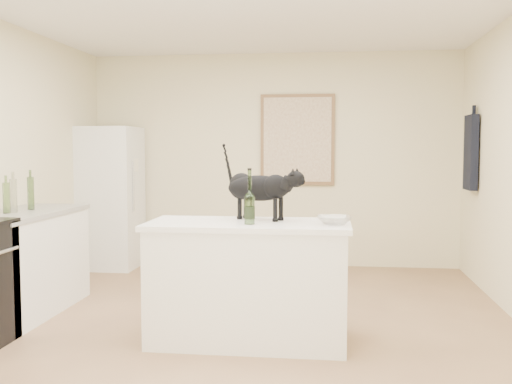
# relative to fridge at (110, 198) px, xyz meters

# --- Properties ---
(floor) EXTENTS (5.50, 5.50, 0.00)m
(floor) POSITION_rel_fridge_xyz_m (1.95, -2.35, -0.85)
(floor) COLOR #9B7652
(floor) RESTS_ON ground
(wall_back) EXTENTS (4.50, 0.00, 4.50)m
(wall_back) POSITION_rel_fridge_xyz_m (1.95, 0.40, 0.45)
(wall_back) COLOR beige
(wall_back) RESTS_ON ground
(wall_front) EXTENTS (4.50, 0.00, 4.50)m
(wall_front) POSITION_rel_fridge_xyz_m (1.95, -5.10, 0.45)
(wall_front) COLOR beige
(wall_front) RESTS_ON ground
(island_base) EXTENTS (1.44, 0.67, 0.86)m
(island_base) POSITION_rel_fridge_xyz_m (2.05, -2.55, -0.42)
(island_base) COLOR white
(island_base) RESTS_ON floor
(island_top) EXTENTS (1.50, 0.70, 0.04)m
(island_top) POSITION_rel_fridge_xyz_m (2.05, -2.55, 0.03)
(island_top) COLOR white
(island_top) RESTS_ON island_base
(left_cabinets) EXTENTS (0.60, 1.40, 0.86)m
(left_cabinets) POSITION_rel_fridge_xyz_m (0.00, -2.05, -0.42)
(left_cabinets) COLOR white
(left_cabinets) RESTS_ON floor
(left_countertop) EXTENTS (0.62, 1.44, 0.04)m
(left_countertop) POSITION_rel_fridge_xyz_m (0.00, -2.05, 0.03)
(left_countertop) COLOR gray
(left_countertop) RESTS_ON left_cabinets
(fridge) EXTENTS (0.68, 0.68, 1.70)m
(fridge) POSITION_rel_fridge_xyz_m (0.00, 0.00, 0.00)
(fridge) COLOR white
(fridge) RESTS_ON floor
(artwork_frame) EXTENTS (0.90, 0.03, 1.10)m
(artwork_frame) POSITION_rel_fridge_xyz_m (2.25, 0.37, 0.70)
(artwork_frame) COLOR brown
(artwork_frame) RESTS_ON wall_back
(artwork_canvas) EXTENTS (0.82, 0.00, 1.02)m
(artwork_canvas) POSITION_rel_fridge_xyz_m (2.25, 0.35, 0.70)
(artwork_canvas) COLOR beige
(artwork_canvas) RESTS_ON wall_back
(hanging_garment) EXTENTS (0.08, 0.34, 0.80)m
(hanging_garment) POSITION_rel_fridge_xyz_m (4.14, -0.30, 0.55)
(hanging_garment) COLOR black
(hanging_garment) RESTS_ON wall_right
(black_cat) EXTENTS (0.64, 0.41, 0.43)m
(black_cat) POSITION_rel_fridge_xyz_m (2.11, -2.40, 0.27)
(black_cat) COLOR black
(black_cat) RESTS_ON island_top
(wine_bottle) EXTENTS (0.09, 0.09, 0.35)m
(wine_bottle) POSITION_rel_fridge_xyz_m (2.07, -2.67, 0.23)
(wine_bottle) COLOR #315D25
(wine_bottle) RESTS_ON island_top
(glass_bowl) EXTENTS (0.28, 0.28, 0.06)m
(glass_bowl) POSITION_rel_fridge_xyz_m (2.68, -2.62, 0.08)
(glass_bowl) COLOR white
(glass_bowl) RESTS_ON island_top
(fridge_paper) EXTENTS (0.01, 0.12, 0.16)m
(fridge_paper) POSITION_rel_fridge_xyz_m (0.34, -0.02, 0.40)
(fridge_paper) COLOR white
(fridge_paper) RESTS_ON fridge
(counter_bottle_cluster) EXTENTS (0.12, 0.36, 0.29)m
(counter_bottle_cluster) POSITION_rel_fridge_xyz_m (-0.02, -2.09, 0.19)
(counter_bottle_cluster) COLOR #1F4517
(counter_bottle_cluster) RESTS_ON left_countertop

